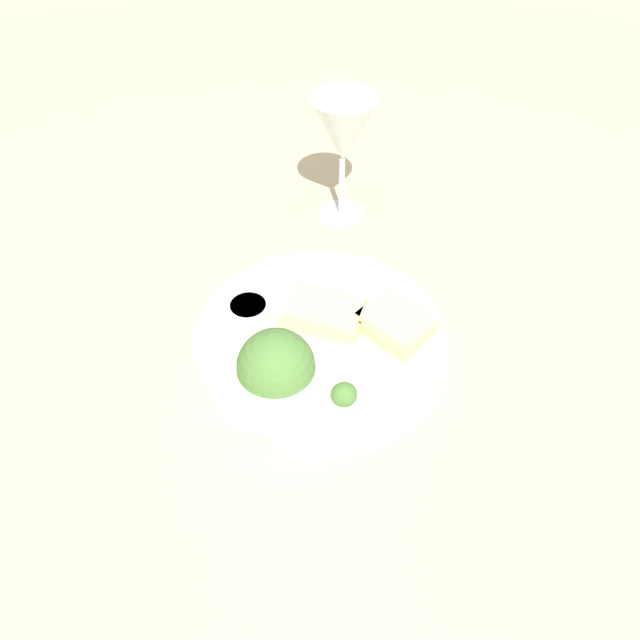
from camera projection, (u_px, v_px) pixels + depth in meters
ground_plane at (320, 340)px, 0.75m from camera, size 4.00×4.00×0.00m
dinner_plate at (320, 336)px, 0.74m from camera, size 0.30×0.30×0.01m
salad_bowl at (277, 374)px, 0.64m from camera, size 0.10×0.10×0.09m
sauce_ramekin at (249, 314)px, 0.73m from camera, size 0.05×0.05×0.03m
cheese_toast_near at (323, 312)px, 0.74m from camera, size 0.10×0.07×0.03m
cheese_toast_far at (395, 323)px, 0.73m from camera, size 0.10×0.10×0.03m
wine_glass at (343, 133)px, 0.83m from camera, size 0.09×0.09×0.18m
garnish at (345, 394)px, 0.66m from camera, size 0.03×0.03×0.03m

